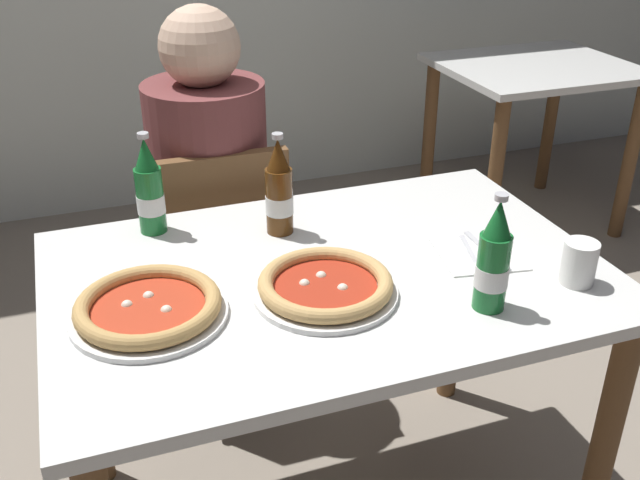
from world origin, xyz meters
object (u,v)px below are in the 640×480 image
object	(u,v)px
dining_table_background	(532,99)
napkin_with_cutlery	(479,253)
pizza_marinara_far	(325,286)
beer_bottle_right	(279,192)
pizza_margherita_near	(148,308)
beer_bottle_left	(493,262)
paper_cup	(579,263)
beer_bottle_center	(150,191)
diner_seated	(213,220)
dining_table_main	(327,314)
chair_behind_table	(218,258)

from	to	relation	value
dining_table_background	napkin_with_cutlery	world-z (taller)	napkin_with_cutlery
pizza_marinara_far	beer_bottle_right	size ratio (longest dim) A/B	1.21
pizza_margherita_near	beer_bottle_left	xyz separation A→B (m)	(0.64, -0.19, 0.08)
dining_table_background	paper_cup	distance (m)	1.87
pizza_margherita_near	beer_bottle_center	bearing A→B (deg)	80.28
beer_bottle_center	pizza_marinara_far	bearing A→B (deg)	-54.90
diner_seated	beer_bottle_center	size ratio (longest dim) A/B	4.89
beer_bottle_left	paper_cup	world-z (taller)	beer_bottle_left
paper_cup	dining_table_main	bearing A→B (deg)	154.85
beer_bottle_center	dining_table_main	bearing A→B (deg)	-44.27
beer_bottle_right	pizza_marinara_far	bearing A→B (deg)	-89.21
dining_table_background	beer_bottle_right	world-z (taller)	beer_bottle_right
beer_bottle_right	dining_table_background	bearing A→B (deg)	37.15
pizza_marinara_far	beer_bottle_center	distance (m)	0.51
beer_bottle_left	napkin_with_cutlery	world-z (taller)	beer_bottle_left
beer_bottle_center	paper_cup	world-z (taller)	beer_bottle_center
pizza_margherita_near	pizza_marinara_far	world-z (taller)	same
dining_table_main	dining_table_background	distance (m)	1.99
dining_table_background	chair_behind_table	bearing A→B (deg)	-154.85
beer_bottle_left	beer_bottle_center	size ratio (longest dim) A/B	1.00
dining_table_main	chair_behind_table	size ratio (longest dim) A/B	1.41
beer_bottle_center	beer_bottle_right	bearing A→B (deg)	-20.46
dining_table_main	beer_bottle_center	world-z (taller)	beer_bottle_center
dining_table_background	pizza_margherita_near	xyz separation A→B (m)	(-1.85, -1.41, 0.18)
dining_table_background	napkin_with_cutlery	distance (m)	1.80
pizza_margherita_near	diner_seated	bearing A→B (deg)	69.25
diner_seated	napkin_with_cutlery	size ratio (longest dim) A/B	5.81
diner_seated	beer_bottle_left	bearing A→B (deg)	-67.55
dining_table_main	pizza_margherita_near	bearing A→B (deg)	-172.60
chair_behind_table	napkin_with_cutlery	distance (m)	0.85
pizza_marinara_far	napkin_with_cutlery	world-z (taller)	pizza_marinara_far
chair_behind_table	paper_cup	bearing A→B (deg)	126.83
pizza_marinara_far	napkin_with_cutlery	bearing A→B (deg)	6.36
pizza_marinara_far	chair_behind_table	bearing A→B (deg)	96.84
dining_table_main	dining_table_background	size ratio (longest dim) A/B	1.50
dining_table_main	paper_cup	xyz separation A→B (m)	(0.48, -0.22, 0.16)
beer_bottle_right	napkin_with_cutlery	distance (m)	0.48
chair_behind_table	dining_table_background	world-z (taller)	chair_behind_table
pizza_margherita_near	napkin_with_cutlery	world-z (taller)	pizza_margherita_near
chair_behind_table	dining_table_main	bearing A→B (deg)	102.51
dining_table_main	napkin_with_cutlery	xyz separation A→B (m)	(0.35, -0.05, 0.12)
dining_table_background	paper_cup	size ratio (longest dim) A/B	8.42
chair_behind_table	pizza_margherita_near	world-z (taller)	chair_behind_table
dining_table_main	dining_table_background	bearing A→B (deg)	42.79
beer_bottle_center	pizza_margherita_near	bearing A→B (deg)	-99.72
dining_table_background	pizza_marinara_far	distance (m)	2.09
pizza_marinara_far	beer_bottle_left	bearing A→B (deg)	-27.59
chair_behind_table	pizza_marinara_far	world-z (taller)	chair_behind_table
dining_table_background	beer_bottle_left	distance (m)	2.02
diner_seated	paper_cup	world-z (taller)	diner_seated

